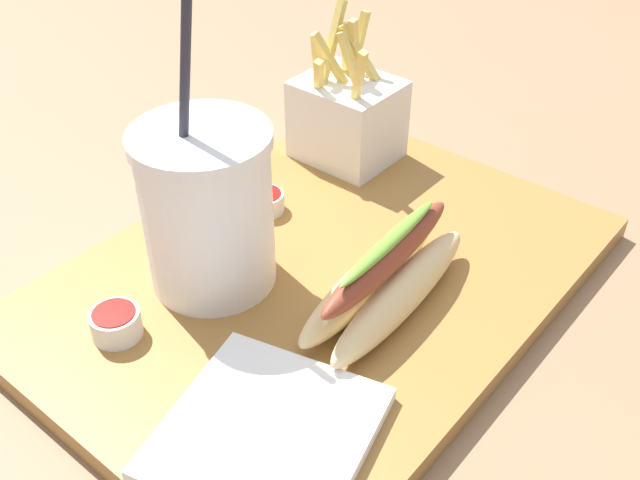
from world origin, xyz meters
The scene contains 9 objects.
ground_plane centered at (0.00, 0.00, -0.01)m, with size 2.40×2.40×0.02m, color #8C6B4C.
food_tray centered at (0.00, 0.00, 0.01)m, with size 0.46×0.34×0.02m, color olive.
soda_cup centered at (0.06, -0.06, 0.09)m, with size 0.10×0.10×0.23m.
fries_basket centered at (-0.16, -0.10, 0.06)m, with size 0.08×0.09×0.15m.
hot_dog_1 centered at (0.00, 0.07, 0.04)m, with size 0.19×0.07×0.06m.
ketchup_cup_1 centered at (0.15, -0.07, 0.03)m, with size 0.04×0.04×0.02m.
ketchup_cup_2 centered at (-0.03, -0.09, 0.03)m, with size 0.03×0.03×0.02m.
ketchup_cup_3 centered at (-0.05, -0.14, 0.03)m, with size 0.03×0.03×0.02m.
napkin_stack centered at (0.15, 0.08, 0.03)m, with size 0.13×0.13×0.01m, color white.
Camera 1 is at (0.36, 0.30, 0.41)m, focal length 41.54 mm.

